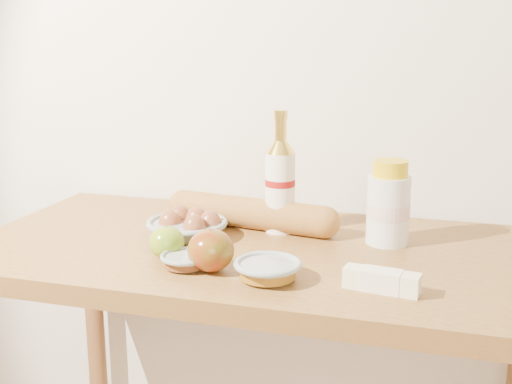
% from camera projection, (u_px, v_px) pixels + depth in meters
% --- Properties ---
extents(back_wall, '(3.50, 0.02, 2.60)m').
position_uv_depth(back_wall, '(298.00, 44.00, 1.53)').
color(back_wall, silver).
rests_on(back_wall, ground).
extents(table, '(1.20, 0.60, 0.90)m').
position_uv_depth(table, '(260.00, 301.00, 1.34)').
color(table, olive).
rests_on(table, ground).
extents(bourbon_bottle, '(0.08, 0.08, 0.27)m').
position_uv_depth(bourbon_bottle, '(280.00, 183.00, 1.39)').
color(bourbon_bottle, white).
rests_on(bourbon_bottle, table).
extents(cream_bottle, '(0.12, 0.12, 0.17)m').
position_uv_depth(cream_bottle, '(388.00, 205.00, 1.31)').
color(cream_bottle, silver).
rests_on(cream_bottle, table).
extents(egg_bowl, '(0.21, 0.21, 0.06)m').
position_uv_depth(egg_bowl, '(188.00, 226.00, 1.36)').
color(egg_bowl, gray).
rests_on(egg_bowl, table).
extents(baguette, '(0.42, 0.13, 0.07)m').
position_uv_depth(baguette, '(251.00, 213.00, 1.43)').
color(baguette, '#B77E38').
rests_on(baguette, table).
extents(apple_yellowgreen, '(0.07, 0.07, 0.06)m').
position_uv_depth(apple_yellowgreen, '(167.00, 242.00, 1.23)').
color(apple_yellowgreen, '#A29D20').
rests_on(apple_yellowgreen, table).
extents(apple_redgreen_right, '(0.11, 0.11, 0.08)m').
position_uv_depth(apple_redgreen_right, '(211.00, 250.00, 1.16)').
color(apple_redgreen_right, maroon).
rests_on(apple_redgreen_right, table).
extents(sugar_bowl, '(0.11, 0.11, 0.03)m').
position_uv_depth(sugar_bowl, '(186.00, 261.00, 1.18)').
color(sugar_bowl, gray).
rests_on(sugar_bowl, table).
extents(syrup_bowl, '(0.15, 0.15, 0.03)m').
position_uv_depth(syrup_bowl, '(268.00, 270.00, 1.13)').
color(syrup_bowl, '#929F9B').
rests_on(syrup_bowl, table).
extents(butter_stick, '(0.13, 0.05, 0.04)m').
position_uv_depth(butter_stick, '(382.00, 281.00, 1.08)').
color(butter_stick, '#F7F1BF').
rests_on(butter_stick, table).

